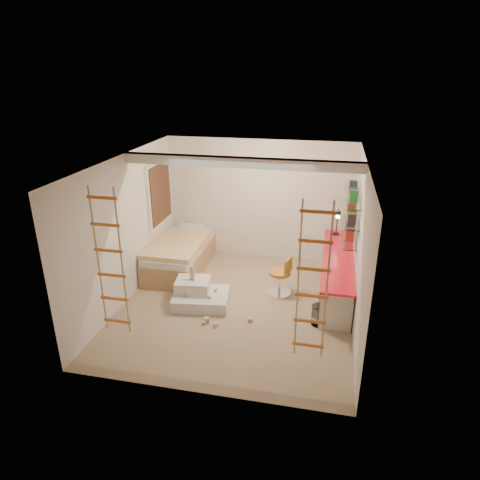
% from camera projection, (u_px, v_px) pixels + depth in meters
% --- Properties ---
extents(floor, '(4.50, 4.50, 0.00)m').
position_uv_depth(floor, '(236.00, 306.00, 7.65)').
color(floor, '#9A8063').
rests_on(floor, ground).
extents(ceiling_beam, '(4.00, 0.18, 0.16)m').
position_uv_depth(ceiling_beam, '(240.00, 162.00, 6.97)').
color(ceiling_beam, white).
rests_on(ceiling_beam, ceiling).
extents(window_frame, '(0.06, 1.15, 1.35)m').
position_uv_depth(window_frame, '(159.00, 193.00, 8.80)').
color(window_frame, white).
rests_on(window_frame, wall_left).
extents(window_blind, '(0.02, 1.00, 1.20)m').
position_uv_depth(window_blind, '(161.00, 193.00, 8.80)').
color(window_blind, '#4C2D1E').
rests_on(window_blind, window_frame).
extents(rope_ladder_left, '(0.41, 0.04, 2.13)m').
position_uv_depth(rope_ladder_left, '(110.00, 263.00, 5.75)').
color(rope_ladder_left, orange).
rests_on(rope_ladder_left, ceiling).
extents(rope_ladder_right, '(0.41, 0.04, 2.13)m').
position_uv_depth(rope_ladder_right, '(313.00, 283.00, 5.23)').
color(rope_ladder_right, '#BF5F20').
rests_on(rope_ladder_right, ceiling).
extents(waste_bin, '(0.27, 0.27, 0.34)m').
position_uv_depth(waste_bin, '(319.00, 315.00, 7.04)').
color(waste_bin, white).
rests_on(waste_bin, floor).
extents(desk, '(0.56, 2.80, 0.75)m').
position_uv_depth(desk, '(337.00, 273.00, 7.94)').
color(desk, red).
rests_on(desk, floor).
extents(shelves, '(0.25, 1.80, 0.71)m').
position_uv_depth(shelves, '(350.00, 213.00, 7.74)').
color(shelves, white).
rests_on(shelves, wall_right).
extents(bed, '(1.02, 2.00, 0.69)m').
position_uv_depth(bed, '(180.00, 254.00, 8.92)').
color(bed, '#AD7F51').
rests_on(bed, floor).
extents(task_lamp, '(0.14, 0.36, 0.57)m').
position_uv_depth(task_lamp, '(338.00, 219.00, 8.54)').
color(task_lamp, black).
rests_on(task_lamp, desk).
extents(swivel_chair, '(0.56, 0.56, 0.76)m').
position_uv_depth(swivel_chair, '(281.00, 281.00, 7.92)').
color(swivel_chair, orange).
rests_on(swivel_chair, floor).
extents(play_platform, '(1.07, 0.89, 0.43)m').
position_uv_depth(play_platform, '(199.00, 295.00, 7.67)').
color(play_platform, silver).
rests_on(play_platform, floor).
extents(toy_blocks, '(1.28, 0.84, 0.70)m').
position_uv_depth(toy_blocks, '(205.00, 297.00, 7.38)').
color(toy_blocks, '#CCB284').
rests_on(toy_blocks, floor).
extents(books, '(0.14, 0.64, 0.92)m').
position_uv_depth(books, '(351.00, 207.00, 7.69)').
color(books, red).
rests_on(books, shelves).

